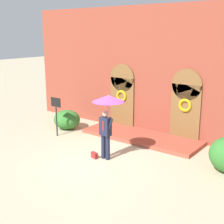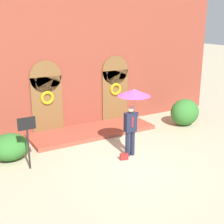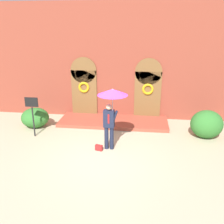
{
  "view_description": "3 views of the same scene",
  "coord_description": "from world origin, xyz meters",
  "px_view_note": "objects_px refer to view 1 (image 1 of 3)",
  "views": [
    {
      "loc": [
        6.69,
        -7.9,
        4.46
      ],
      "look_at": [
        -0.19,
        1.24,
        1.53
      ],
      "focal_mm": 50.0,
      "sensor_mm": 36.0,
      "label": 1
    },
    {
      "loc": [
        -5.39,
        -8.04,
        4.63
      ],
      "look_at": [
        0.18,
        1.7,
        1.25
      ],
      "focal_mm": 50.0,
      "sensor_mm": 36.0,
      "label": 2
    },
    {
      "loc": [
        1.35,
        -8.17,
        4.48
      ],
      "look_at": [
        0.12,
        1.54,
        1.1
      ],
      "focal_mm": 40.0,
      "sensor_mm": 36.0,
      "label": 3
    }
  ],
  "objects_px": {
    "handbag": "(94,155)",
    "sign_post": "(56,110)",
    "shrub_left": "(67,120)",
    "person_with_umbrella": "(108,108)"
  },
  "relations": [
    {
      "from": "person_with_umbrella",
      "to": "sign_post",
      "type": "relative_size",
      "value": 1.37
    },
    {
      "from": "sign_post",
      "to": "shrub_left",
      "type": "bearing_deg",
      "value": 111.16
    },
    {
      "from": "handbag",
      "to": "sign_post",
      "type": "distance_m",
      "value": 3.28
    },
    {
      "from": "handbag",
      "to": "sign_post",
      "type": "xyz_separation_m",
      "value": [
        -2.96,
        0.95,
        1.05
      ]
    },
    {
      "from": "handbag",
      "to": "shrub_left",
      "type": "distance_m",
      "value": 3.9
    },
    {
      "from": "shrub_left",
      "to": "handbag",
      "type": "bearing_deg",
      "value": -30.41
    },
    {
      "from": "person_with_umbrella",
      "to": "shrub_left",
      "type": "xyz_separation_m",
      "value": [
        -3.81,
        1.77,
        -1.46
      ]
    },
    {
      "from": "person_with_umbrella",
      "to": "sign_post",
      "type": "xyz_separation_m",
      "value": [
        -3.42,
        0.75,
        -0.75
      ]
    },
    {
      "from": "person_with_umbrella",
      "to": "shrub_left",
      "type": "relative_size",
      "value": 1.86
    },
    {
      "from": "sign_post",
      "to": "person_with_umbrella",
      "type": "bearing_deg",
      "value": -12.43
    }
  ]
}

